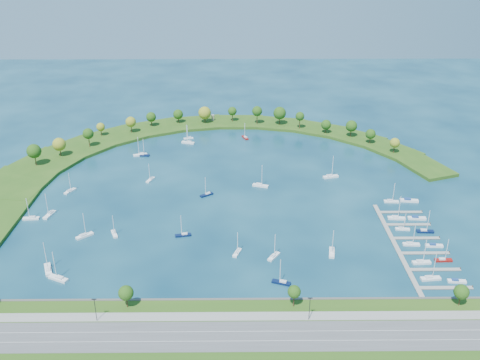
{
  "coord_description": "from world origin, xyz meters",
  "views": [
    {
      "loc": [
        2.6,
        -274.07,
        134.28
      ],
      "look_at": [
        5.0,
        5.0,
        4.0
      ],
      "focal_mm": 39.7,
      "sensor_mm": 36.0,
      "label": 1
    }
  ],
  "objects_px": {
    "docked_boat_6": "(402,228)",
    "moored_boat_5": "(31,218)",
    "moored_boat_2": "(58,278)",
    "docked_boat_8": "(396,218)",
    "docked_boat_1": "(457,281)",
    "docked_boat_5": "(434,245)",
    "docked_boat_7": "(425,231)",
    "moored_boat_18": "(140,154)",
    "harbor_tower": "(213,118)",
    "moored_boat_17": "(188,142)",
    "moored_boat_14": "(143,155)",
    "moored_boat_1": "(50,214)",
    "docked_boat_3": "(443,259)",
    "moored_boat_19": "(260,185)",
    "moored_boat_9": "(84,235)",
    "docked_boat_11": "(409,200)",
    "moored_boat_0": "(274,256)",
    "docked_boat_2": "(421,262)",
    "moored_boat_6": "(281,282)",
    "moored_boat_12": "(332,252)",
    "dock_system": "(411,245)",
    "docked_boat_4": "(411,244)",
    "docked_boat_10": "(391,201)",
    "moored_boat_4": "(70,191)",
    "moored_boat_10": "(151,179)",
    "docked_boat_9": "(417,218)",
    "moored_boat_20": "(114,233)",
    "moored_boat_7": "(237,252)",
    "moored_boat_13": "(245,137)",
    "moored_boat_16": "(183,234)",
    "docked_boat_0": "(431,278)",
    "moored_boat_15": "(207,194)",
    "moored_boat_8": "(48,269)"
  },
  "relations": [
    {
      "from": "moored_boat_14",
      "to": "docked_boat_3",
      "type": "height_order",
      "value": "moored_boat_14"
    },
    {
      "from": "dock_system",
      "to": "docked_boat_9",
      "type": "relative_size",
      "value": 8.69
    },
    {
      "from": "moored_boat_9",
      "to": "moored_boat_17",
      "type": "height_order",
      "value": "moored_boat_17"
    },
    {
      "from": "docked_boat_7",
      "to": "moored_boat_18",
      "type": "bearing_deg",
      "value": 150.28
    },
    {
      "from": "moored_boat_9",
      "to": "moored_boat_18",
      "type": "relative_size",
      "value": 0.96
    },
    {
      "from": "dock_system",
      "to": "docked_boat_7",
      "type": "height_order",
      "value": "docked_boat_7"
    },
    {
      "from": "moored_boat_9",
      "to": "dock_system",
      "type": "bearing_deg",
      "value": -44.47
    },
    {
      "from": "docked_boat_6",
      "to": "moored_boat_5",
      "type": "bearing_deg",
      "value": -177.0
    },
    {
      "from": "moored_boat_2",
      "to": "moored_boat_4",
      "type": "distance_m",
      "value": 86.82
    },
    {
      "from": "moored_boat_4",
      "to": "moored_boat_17",
      "type": "distance_m",
      "value": 98.12
    },
    {
      "from": "moored_boat_5",
      "to": "docked_boat_4",
      "type": "height_order",
      "value": "moored_boat_5"
    },
    {
      "from": "moored_boat_17",
      "to": "docked_boat_11",
      "type": "bearing_deg",
      "value": 163.74
    },
    {
      "from": "docked_boat_2",
      "to": "docked_boat_5",
      "type": "relative_size",
      "value": 1.49
    },
    {
      "from": "moored_boat_18",
      "to": "docked_boat_2",
      "type": "distance_m",
      "value": 194.52
    },
    {
      "from": "moored_boat_1",
      "to": "moored_boat_18",
      "type": "bearing_deg",
      "value": 172.17
    },
    {
      "from": "harbor_tower",
      "to": "docked_boat_11",
      "type": "bearing_deg",
      "value": -49.99
    },
    {
      "from": "moored_boat_8",
      "to": "moored_boat_5",
      "type": "bearing_deg",
      "value": 4.45
    },
    {
      "from": "moored_boat_18",
      "to": "moored_boat_17",
      "type": "bearing_deg",
      "value": -162.88
    },
    {
      "from": "moored_boat_0",
      "to": "moored_boat_20",
      "type": "distance_m",
      "value": 79.64
    },
    {
      "from": "harbor_tower",
      "to": "docked_boat_7",
      "type": "bearing_deg",
      "value": -56.46
    },
    {
      "from": "docked_boat_11",
      "to": "moored_boat_0",
      "type": "bearing_deg",
      "value": -137.89
    },
    {
      "from": "harbor_tower",
      "to": "moored_boat_10",
      "type": "distance_m",
      "value": 111.11
    },
    {
      "from": "docked_boat_6",
      "to": "docked_boat_11",
      "type": "relative_size",
      "value": 1.02
    },
    {
      "from": "moored_boat_9",
      "to": "docked_boat_7",
      "type": "height_order",
      "value": "moored_boat_9"
    },
    {
      "from": "moored_boat_10",
      "to": "docked_boat_11",
      "type": "distance_m",
      "value": 149.06
    },
    {
      "from": "moored_boat_5",
      "to": "docked_boat_10",
      "type": "height_order",
      "value": "moored_boat_5"
    },
    {
      "from": "dock_system",
      "to": "docked_boat_0",
      "type": "bearing_deg",
      "value": -89.54
    },
    {
      "from": "moored_boat_0",
      "to": "moored_boat_12",
      "type": "bearing_deg",
      "value": -49.45
    },
    {
      "from": "moored_boat_2",
      "to": "moored_boat_17",
      "type": "relative_size",
      "value": 1.0
    },
    {
      "from": "moored_boat_7",
      "to": "docked_boat_2",
      "type": "xyz_separation_m",
      "value": [
        82.47,
        -8.63,
        0.04
      ]
    },
    {
      "from": "moored_boat_5",
      "to": "moored_boat_19",
      "type": "xyz_separation_m",
      "value": [
        120.15,
        37.97,
        0.05
      ]
    },
    {
      "from": "moored_boat_14",
      "to": "moored_boat_9",
      "type": "bearing_deg",
      "value": -89.57
    },
    {
      "from": "docked_boat_2",
      "to": "moored_boat_6",
      "type": "bearing_deg",
      "value": -171.34
    },
    {
      "from": "moored_boat_2",
      "to": "docked_boat_8",
      "type": "relative_size",
      "value": 1.04
    },
    {
      "from": "docked_boat_9",
      "to": "moored_boat_20",
      "type": "bearing_deg",
      "value": -170.82
    },
    {
      "from": "harbor_tower",
      "to": "moored_boat_17",
      "type": "distance_m",
      "value": 47.26
    },
    {
      "from": "moored_boat_12",
      "to": "docked_boat_7",
      "type": "relative_size",
      "value": 1.04
    },
    {
      "from": "moored_boat_6",
      "to": "moored_boat_15",
      "type": "bearing_deg",
      "value": -46.8
    },
    {
      "from": "harbor_tower",
      "to": "docked_boat_7",
      "type": "height_order",
      "value": "docked_boat_7"
    },
    {
      "from": "docked_boat_4",
      "to": "docked_boat_6",
      "type": "relative_size",
      "value": 1.12
    },
    {
      "from": "moored_boat_12",
      "to": "docked_boat_3",
      "type": "bearing_deg",
      "value": 92.56
    },
    {
      "from": "harbor_tower",
      "to": "moored_boat_16",
      "type": "bearing_deg",
      "value": -92.73
    },
    {
      "from": "moored_boat_14",
      "to": "docked_boat_6",
      "type": "bearing_deg",
      "value": -26.86
    },
    {
      "from": "moored_boat_7",
      "to": "moored_boat_13",
      "type": "xyz_separation_m",
      "value": [
        6.33,
        151.5,
        0.01
      ]
    },
    {
      "from": "dock_system",
      "to": "moored_boat_0",
      "type": "height_order",
      "value": "moored_boat_0"
    },
    {
      "from": "moored_boat_0",
      "to": "docked_boat_2",
      "type": "distance_m",
      "value": 66.0
    },
    {
      "from": "moored_boat_1",
      "to": "docked_boat_6",
      "type": "relative_size",
      "value": 1.28
    },
    {
      "from": "docked_boat_1",
      "to": "docked_boat_5",
      "type": "xyz_separation_m",
      "value": [
        -0.01,
        28.11,
        0.03
      ]
    },
    {
      "from": "docked_boat_3",
      "to": "docked_boat_10",
      "type": "height_order",
      "value": "docked_boat_10"
    },
    {
      "from": "docked_boat_5",
      "to": "docked_boat_10",
      "type": "xyz_separation_m",
      "value": [
        -8.06,
        45.46,
        0.29
      ]
    }
  ]
}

